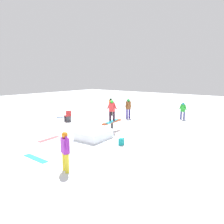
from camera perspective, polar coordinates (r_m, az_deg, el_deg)
ground_plane at (r=13.96m, az=-0.00°, el=-5.21°), size 60.00×60.00×0.00m
rail_feature at (r=13.83m, az=-0.00°, el=-2.93°), size 1.86×0.40×0.69m
snow_kicker_ramp at (r=12.49m, az=-4.79°, el=-5.87°), size 1.89×1.61×0.49m
main_rider_on_rail at (r=13.68m, az=-0.00°, el=0.27°), size 1.50×0.67×1.36m
bystander_green at (r=18.51m, az=18.02°, el=0.49°), size 0.21×0.63×1.40m
bystander_orange at (r=19.85m, az=-0.31°, el=1.72°), size 0.27×0.63×1.50m
bystander_purple at (r=8.36m, az=-12.13°, el=-9.55°), size 0.32×0.67×1.54m
bystander_brown at (r=18.07m, az=4.28°, el=1.17°), size 0.71×0.30×1.65m
loose_snowboard_cyan at (r=10.22m, az=-19.35°, el=-11.35°), size 0.30×1.47×0.02m
loose_snowboard_navy at (r=19.21m, az=-12.42°, el=-1.29°), size 1.17×0.96×0.02m
loose_snowboard_coral at (r=12.91m, az=-16.17°, el=-6.79°), size 1.40×0.41×0.02m
folding_chair at (r=17.23m, az=-11.46°, el=-1.13°), size 0.54×0.54×0.88m
backpack_on_snow at (r=11.42m, az=2.46°, el=-7.74°), size 0.35×0.29×0.34m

